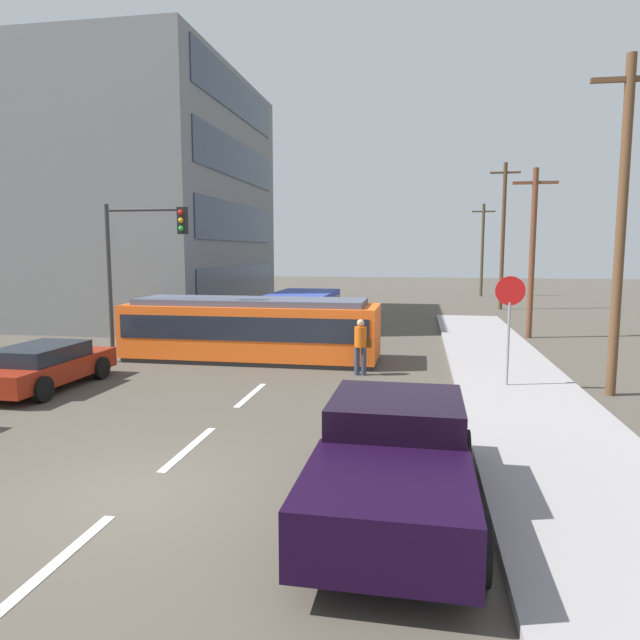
% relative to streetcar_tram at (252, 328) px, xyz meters
% --- Properties ---
extents(ground_plane, '(120.00, 120.00, 0.00)m').
position_rel_streetcar_tram_xyz_m(ground_plane, '(1.33, -0.57, -1.08)').
color(ground_plane, '#4B453B').
extents(sidewalk_curb_right, '(3.20, 36.00, 0.14)m').
position_rel_streetcar_tram_xyz_m(sidewalk_curb_right, '(8.13, -4.57, -1.01)').
color(sidewalk_curb_right, gray).
rests_on(sidewalk_curb_right, ground).
extents(lane_stripe_0, '(0.16, 2.40, 0.01)m').
position_rel_streetcar_tram_xyz_m(lane_stripe_0, '(1.33, -12.57, -1.07)').
color(lane_stripe_0, silver).
rests_on(lane_stripe_0, ground).
extents(lane_stripe_1, '(0.16, 2.40, 0.01)m').
position_rel_streetcar_tram_xyz_m(lane_stripe_1, '(1.33, -8.57, -1.07)').
color(lane_stripe_1, silver).
rests_on(lane_stripe_1, ground).
extents(lane_stripe_2, '(0.16, 2.40, 0.01)m').
position_rel_streetcar_tram_xyz_m(lane_stripe_2, '(1.33, -4.57, -1.07)').
color(lane_stripe_2, silver).
rests_on(lane_stripe_2, ground).
extents(lane_stripe_3, '(0.16, 2.40, 0.01)m').
position_rel_streetcar_tram_xyz_m(lane_stripe_3, '(1.33, 6.00, -1.07)').
color(lane_stripe_3, silver).
rests_on(lane_stripe_3, ground).
extents(lane_stripe_4, '(0.16, 2.40, 0.01)m').
position_rel_streetcar_tram_xyz_m(lane_stripe_4, '(1.33, 12.00, -1.07)').
color(lane_stripe_4, silver).
rests_on(lane_stripe_4, ground).
extents(corner_building, '(17.80, 14.54, 12.80)m').
position_rel_streetcar_tram_xyz_m(corner_building, '(-12.74, 10.93, 5.32)').
color(corner_building, slate).
rests_on(corner_building, ground).
extents(streetcar_tram, '(8.50, 2.58, 2.08)m').
position_rel_streetcar_tram_xyz_m(streetcar_tram, '(0.00, 0.00, 0.00)').
color(streetcar_tram, '#F85D19').
rests_on(streetcar_tram, ground).
extents(city_bus, '(2.57, 5.32, 1.88)m').
position_rel_streetcar_tram_xyz_m(city_bus, '(0.62, 5.50, -0.01)').
color(city_bus, '#2F3F97').
rests_on(city_bus, ground).
extents(pedestrian_crossing, '(0.51, 0.36, 1.67)m').
position_rel_streetcar_tram_xyz_m(pedestrian_crossing, '(3.86, -1.75, -0.13)').
color(pedestrian_crossing, '#30374B').
rests_on(pedestrian_crossing, ground).
extents(pickup_truck_parked, '(2.33, 5.03, 1.55)m').
position_rel_streetcar_tram_xyz_m(pickup_truck_parked, '(5.22, -10.57, -0.28)').
color(pickup_truck_parked, black).
rests_on(pickup_truck_parked, ground).
extents(parked_sedan_mid, '(1.97, 4.29, 1.19)m').
position_rel_streetcar_tram_xyz_m(parked_sedan_mid, '(-4.32, -4.83, -0.46)').
color(parked_sedan_mid, maroon).
rests_on(parked_sedan_mid, ground).
extents(parked_sedan_far, '(2.13, 4.08, 1.19)m').
position_rel_streetcar_tram_xyz_m(parked_sedan_far, '(-3.85, 3.96, -0.45)').
color(parked_sedan_far, beige).
rests_on(parked_sedan_far, ground).
extents(stop_sign, '(0.76, 0.07, 2.88)m').
position_rel_streetcar_tram_xyz_m(stop_sign, '(7.86, -2.89, 1.12)').
color(stop_sign, gray).
rests_on(stop_sign, sidewalk_curb_right).
extents(traffic_light_mast, '(2.80, 0.33, 5.16)m').
position_rel_streetcar_tram_xyz_m(traffic_light_mast, '(-3.38, -1.12, 2.53)').
color(traffic_light_mast, '#333333').
rests_on(traffic_light_mast, ground).
extents(utility_pole_near, '(1.80, 0.24, 8.36)m').
position_rel_streetcar_tram_xyz_m(utility_pole_near, '(10.41, -3.00, 3.29)').
color(utility_pole_near, brown).
rests_on(utility_pole_near, ground).
extents(utility_pole_mid, '(1.80, 0.24, 7.03)m').
position_rel_streetcar_tram_xyz_m(utility_pole_mid, '(10.15, 6.69, 2.61)').
color(utility_pole_mid, brown).
rests_on(utility_pole_mid, ground).
extents(utility_pole_far, '(1.80, 0.24, 8.95)m').
position_rel_streetcar_tram_xyz_m(utility_pole_far, '(10.57, 18.51, 3.58)').
color(utility_pole_far, '#533823').
rests_on(utility_pole_far, ground).
extents(utility_pole_distant, '(1.80, 0.24, 7.30)m').
position_rel_streetcar_tram_xyz_m(utility_pole_distant, '(10.46, 28.88, 2.75)').
color(utility_pole_distant, '#4A3F2C').
rests_on(utility_pole_distant, ground).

